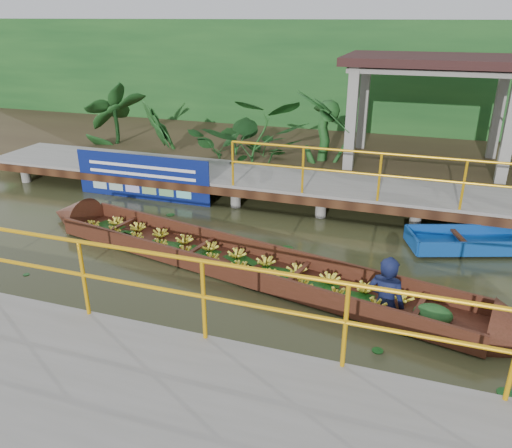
% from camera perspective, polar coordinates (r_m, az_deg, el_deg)
% --- Properties ---
extents(ground, '(80.00, 80.00, 0.00)m').
position_cam_1_polar(ground, '(9.01, -2.43, -4.51)').
color(ground, '#2C3118').
rests_on(ground, ground).
extents(land_strip, '(30.00, 8.00, 0.45)m').
position_cam_1_polar(land_strip, '(15.74, 7.39, 8.22)').
color(land_strip, '#35291A').
rests_on(land_strip, ground).
extents(far_dock, '(16.00, 2.06, 1.66)m').
position_cam_1_polar(far_dock, '(11.84, 3.53, 4.78)').
color(far_dock, slate).
rests_on(far_dock, ground).
extents(near_dock, '(18.00, 2.40, 1.73)m').
position_cam_1_polar(near_dock, '(5.38, -8.90, -22.90)').
color(near_dock, slate).
rests_on(near_dock, ground).
extents(pavilion, '(4.40, 3.00, 3.00)m').
position_cam_1_polar(pavilion, '(13.83, 19.64, 16.08)').
color(pavilion, slate).
rests_on(pavilion, ground).
extents(foliage_backdrop, '(30.00, 0.80, 4.00)m').
position_cam_1_polar(foliage_backdrop, '(17.83, 9.37, 15.63)').
color(foliage_backdrop, '#154219').
rests_on(foliage_backdrop, ground).
extents(vendor_boat, '(9.78, 2.97, 2.04)m').
position_cam_1_polar(vendor_boat, '(8.52, 0.40, -4.57)').
color(vendor_boat, '#351A0E').
rests_on(vendor_boat, ground).
extents(blue_banner, '(3.50, 0.04, 1.09)m').
position_cam_1_polar(blue_banner, '(12.25, -12.90, 5.24)').
color(blue_banner, navy).
rests_on(blue_banner, ground).
extents(tropical_plants, '(14.24, 1.24, 1.55)m').
position_cam_1_polar(tropical_plants, '(13.37, 6.55, 10.08)').
color(tropical_plants, '#154219').
rests_on(tropical_plants, ground).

